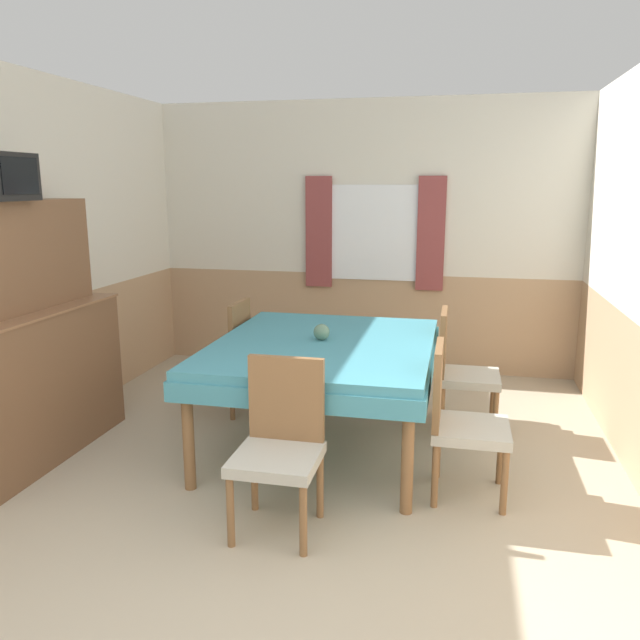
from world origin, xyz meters
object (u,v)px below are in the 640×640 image
at_px(tv, 0,177).
at_px(chair_left_far, 225,353).
at_px(chair_right_near, 459,417).
at_px(chair_right_far, 460,368).
at_px(chair_head_near, 280,441).
at_px(sideboard, 29,352).
at_px(dining_table, 324,356).
at_px(vase, 322,332).

bearing_deg(tv, chair_left_far, 52.93).
height_order(chair_right_near, chair_right_far, same).
xyz_separation_m(chair_head_near, sideboard, (-1.87, 0.49, 0.25)).
distance_m(dining_table, sideboard, 1.96).
distance_m(sideboard, vase, 1.95).
distance_m(dining_table, vase, 0.16).
height_order(dining_table, chair_right_far, chair_right_far).
bearing_deg(vase, chair_right_far, 26.60).
xyz_separation_m(tv, vase, (1.82, 0.75, -1.04)).
bearing_deg(tv, chair_head_near, -11.31).
height_order(chair_right_far, tv, tv).
xyz_separation_m(dining_table, chair_right_far, (0.92, 0.52, -0.18)).
relative_size(chair_right_near, vase, 8.10).
bearing_deg(chair_right_near, chair_head_near, -58.76).
xyz_separation_m(chair_left_far, chair_right_far, (1.84, 0.00, 0.00)).
distance_m(chair_left_far, vase, 1.07).
bearing_deg(vase, chair_head_near, -88.80).
distance_m(sideboard, tv, 1.14).
bearing_deg(chair_left_far, chair_right_near, -119.24).
bearing_deg(sideboard, chair_right_near, 1.36).
xyz_separation_m(chair_right_far, sideboard, (-2.79, -1.10, 0.25)).
bearing_deg(sideboard, vase, 18.73).
height_order(chair_left_far, sideboard, sideboard).
distance_m(chair_right_near, chair_right_far, 1.03).
bearing_deg(chair_right_near, chair_left_far, -119.24).
distance_m(chair_left_far, sideboard, 1.47).
bearing_deg(dining_table, chair_right_far, 29.24).
xyz_separation_m(chair_head_near, vase, (-0.02, 1.12, 0.33)).
xyz_separation_m(chair_right_far, tv, (-2.77, -1.22, 1.37)).
relative_size(chair_left_far, chair_right_near, 1.00).
height_order(chair_right_far, sideboard, sideboard).
height_order(chair_head_near, vase, chair_head_near).
bearing_deg(sideboard, chair_left_far, 49.31).
distance_m(chair_right_far, tv, 3.32).
height_order(dining_table, tv, tv).
relative_size(chair_head_near, chair_right_near, 1.00).
xyz_separation_m(chair_head_near, tv, (-1.85, 0.37, 1.37)).
bearing_deg(chair_head_near, chair_right_near, -148.76).
relative_size(chair_left_far, tv, 2.34).
xyz_separation_m(dining_table, sideboard, (-1.87, -0.58, 0.07)).
xyz_separation_m(dining_table, vase, (-0.02, 0.04, 0.16)).
relative_size(chair_right_far, sideboard, 0.53).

